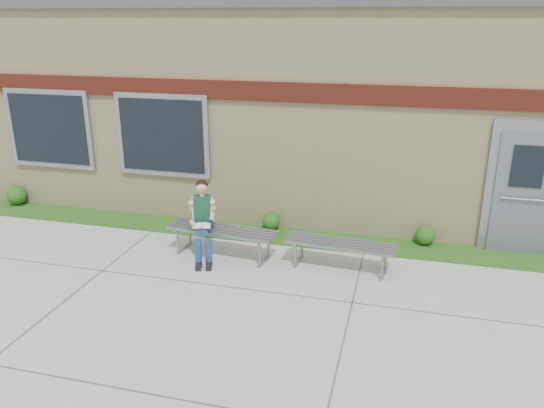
# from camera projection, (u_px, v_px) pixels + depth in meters

# --- Properties ---
(ground) EXTENTS (80.00, 80.00, 0.00)m
(ground) POSITION_uv_depth(u_px,v_px,m) (276.00, 311.00, 7.33)
(ground) COLOR #9E9E99
(ground) RESTS_ON ground
(grass_strip) EXTENTS (16.00, 0.80, 0.02)m
(grass_strip) POSITION_uv_depth(u_px,v_px,m) (311.00, 239.00, 9.70)
(grass_strip) COLOR #1B4512
(grass_strip) RESTS_ON ground
(school_building) EXTENTS (16.20, 6.22, 4.20)m
(school_building) POSITION_uv_depth(u_px,v_px,m) (340.00, 98.00, 12.10)
(school_building) COLOR beige
(school_building) RESTS_ON ground
(bench_left) EXTENTS (1.92, 0.71, 0.49)m
(bench_left) POSITION_uv_depth(u_px,v_px,m) (223.00, 235.00, 8.94)
(bench_left) COLOR slate
(bench_left) RESTS_ON ground
(bench_right) EXTENTS (1.78, 0.62, 0.45)m
(bench_right) POSITION_uv_depth(u_px,v_px,m) (341.00, 249.00, 8.47)
(bench_right) COLOR slate
(bench_right) RESTS_ON ground
(girl) EXTENTS (0.56, 0.81, 1.34)m
(girl) POSITION_uv_depth(u_px,v_px,m) (203.00, 219.00, 8.71)
(girl) COLOR navy
(girl) RESTS_ON ground
(shrub_west) EXTENTS (0.41, 0.41, 0.41)m
(shrub_west) POSITION_uv_depth(u_px,v_px,m) (17.00, 195.00, 11.40)
(shrub_west) COLOR #1B4512
(shrub_west) RESTS_ON grass_strip
(shrub_mid) EXTENTS (0.32, 0.32, 0.32)m
(shrub_mid) POSITION_uv_depth(u_px,v_px,m) (271.00, 221.00, 10.06)
(shrub_mid) COLOR #1B4512
(shrub_mid) RESTS_ON grass_strip
(shrub_east) EXTENTS (0.34, 0.34, 0.34)m
(shrub_east) POSITION_uv_depth(u_px,v_px,m) (425.00, 235.00, 9.39)
(shrub_east) COLOR #1B4512
(shrub_east) RESTS_ON grass_strip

